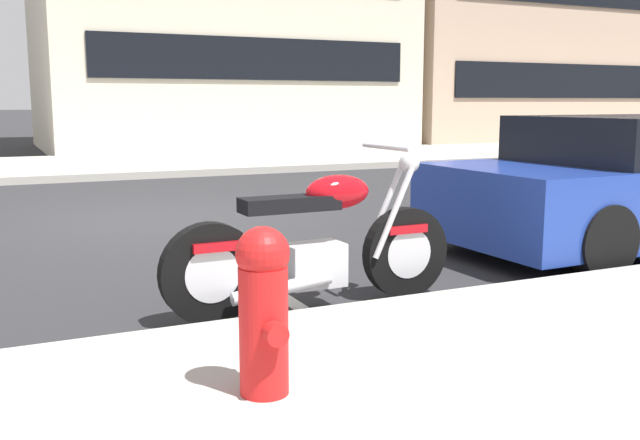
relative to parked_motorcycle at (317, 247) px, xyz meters
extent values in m
plane|color=#28282B|center=(-0.10, 4.37, -0.44)|extent=(260.00, 260.00, 0.00)
cube|color=#ADA89E|center=(11.90, 11.54, -0.37)|extent=(120.00, 5.00, 0.14)
cube|color=silver|center=(-0.10, 0.30, -0.43)|extent=(0.12, 2.20, 0.01)
cylinder|color=black|center=(0.72, 0.02, -0.10)|extent=(0.67, 0.12, 0.67)
cylinder|color=silver|center=(0.72, 0.02, -0.10)|extent=(0.37, 0.13, 0.37)
cylinder|color=black|center=(-0.77, -0.01, -0.10)|extent=(0.67, 0.12, 0.67)
cylinder|color=silver|center=(-0.77, -0.01, -0.10)|extent=(0.37, 0.13, 0.37)
cube|color=silver|center=(-0.02, 0.00, -0.12)|extent=(0.40, 0.27, 0.30)
cube|color=black|center=(-0.20, 0.00, 0.32)|extent=(0.68, 0.23, 0.10)
ellipsoid|color=#B20C14|center=(0.16, 0.01, 0.38)|extent=(0.48, 0.25, 0.24)
cube|color=#B20C14|center=(-0.72, -0.01, 0.08)|extent=(0.36, 0.19, 0.06)
cube|color=#B20C14|center=(0.70, 0.02, 0.08)|extent=(0.32, 0.17, 0.06)
cylinder|color=silver|center=(0.58, 0.08, 0.21)|extent=(0.34, 0.05, 0.65)
cylinder|color=silver|center=(0.58, -0.06, 0.21)|extent=(0.34, 0.05, 0.65)
cylinder|color=silver|center=(0.54, 0.01, 0.68)|extent=(0.05, 0.62, 0.04)
sphere|color=silver|center=(0.74, 0.02, 0.56)|extent=(0.15, 0.15, 0.15)
cylinder|color=silver|center=(-0.32, -0.14, -0.22)|extent=(0.71, 0.10, 0.16)
cube|color=navy|center=(3.85, 0.67, 0.07)|extent=(4.27, 1.92, 0.69)
cylinder|color=black|center=(2.44, 1.47, -0.13)|extent=(0.62, 0.23, 0.62)
cylinder|color=black|center=(2.48, -0.19, -0.13)|extent=(0.62, 0.23, 0.62)
cylinder|color=red|center=(-0.97, -1.53, -0.01)|extent=(0.22, 0.22, 0.58)
sphere|color=red|center=(-0.97, -1.53, 0.34)|extent=(0.24, 0.24, 0.24)
cylinder|color=red|center=(-0.97, -1.39, 0.02)|extent=(0.10, 0.08, 0.10)
cylinder|color=red|center=(-0.97, -1.67, 0.02)|extent=(0.10, 0.08, 0.10)
cube|color=black|center=(4.67, 13.81, 2.11)|extent=(8.72, 0.06, 1.10)
cube|color=tan|center=(15.11, 18.64, 4.33)|extent=(9.79, 9.58, 9.54)
cube|color=black|center=(15.11, 13.81, 1.66)|extent=(8.23, 0.06, 1.10)
camera|label=1|loc=(-2.03, -4.40, 0.99)|focal=40.21mm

